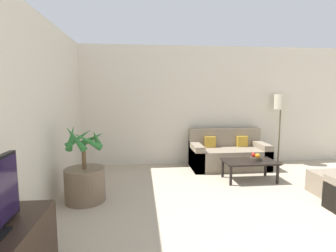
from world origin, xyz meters
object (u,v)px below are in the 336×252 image
Objects in this scene: apple_red at (254,155)px; orange_fruit at (258,156)px; coffee_table at (249,163)px; sofa_loveseat at (228,155)px; floor_lamp at (281,106)px; potted_palm at (85,179)px; fruit_bowl at (256,159)px; ottoman at (331,184)px; apple_green at (258,155)px.

orange_fruit is (0.04, -0.09, 0.00)m from apple_red.
apple_red is at bearing 35.96° from coffee_table.
sofa_loveseat is 1.67m from floor_lamp.
potted_palm is 3.10m from fruit_bowl.
ottoman is (-0.14, -1.89, -1.18)m from floor_lamp.
fruit_bowl is at bearing -162.31° from apple_green.
apple_red is 1.21× the size of apple_green.
floor_lamp is 7.10× the size of fruit_bowl.
sofa_loveseat is at bearing 123.43° from ottoman.
fruit_bowl is 0.09m from orange_fruit.
orange_fruit is at bearing -133.08° from floor_lamp.
apple_red is at bearing 112.38° from orange_fruit.
ottoman is (1.02, -0.82, -0.15)m from coffee_table.
orange_fruit is at bearing -84.40° from fruit_bowl.
coffee_table is 14.09× the size of apple_green.
floor_lamp is at bearing 42.69° from coffee_table.
orange_fruit is at bearing -5.12° from coffee_table.
floor_lamp reaches higher than apple_green.
ottoman is at bearing -47.05° from apple_green.
ottoman is at bearing -44.70° from apple_red.
ottoman is at bearing -44.54° from fruit_bowl.
coffee_table is (0.11, -0.89, 0.04)m from sofa_loveseat.
apple_green is at bearing 16.89° from coffee_table.
floor_lamp is at bearing 85.63° from ottoman.
sofa_loveseat is 7.24× the size of fruit_bowl.
ottoman is at bearing -38.84° from coffee_table.
potted_palm is 3.90m from ottoman.
coffee_table is 11.69× the size of apple_red.
fruit_bowl is 2.58× the size of orange_fruit.
apple_red is at bearing 131.38° from fruit_bowl.
sofa_loveseat reaches higher than coffee_table.
coffee_table is 0.21m from orange_fruit.
orange_fruit reaches higher than coffee_table.
potted_palm is 3.08m from apple_red.
coffee_table is at bearing 174.88° from orange_fruit.
apple_green is at bearing 55.16° from orange_fruit.
apple_red is 0.15× the size of ottoman.
floor_lamp is 2.23m from ottoman.
coffee_table is 4.24× the size of fruit_bowl.
apple_green is (0.09, -0.02, -0.01)m from apple_red.
apple_green is at bearing -69.57° from sofa_loveseat.
sofa_loveseat reaches higher than ottoman.
orange_fruit is at bearing 137.18° from ottoman.
apple_red is at bearing -136.69° from floor_lamp.
apple_green is (0.20, 0.06, 0.14)m from coffee_table.
potted_palm reaches higher than apple_green.
potted_palm is 17.35× the size of apple_green.
floor_lamp is 18.33× the size of orange_fruit.
potted_palm reaches higher than sofa_loveseat.
sofa_loveseat reaches higher than orange_fruit.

